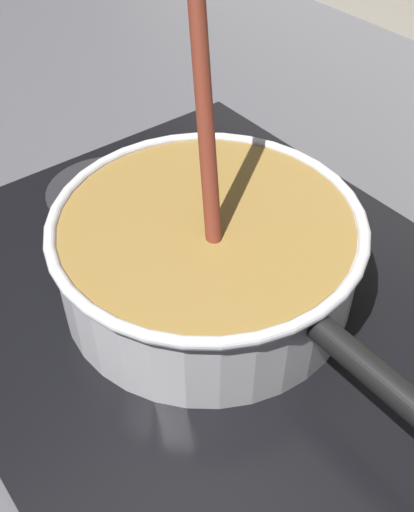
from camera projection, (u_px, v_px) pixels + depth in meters
The scene contains 5 objects.
ground at pixel (84, 353), 0.56m from camera, with size 2.40×1.60×0.04m, color #4C4C51.
hob_plate at pixel (207, 292), 0.58m from camera, with size 0.56×0.48×0.01m, color black.
burner_ring at pixel (207, 285), 0.58m from camera, with size 0.19×0.19×0.01m, color #592D0C.
spare_burner at pixel (105, 192), 0.69m from camera, with size 0.14×0.14×0.01m, color #262628.
cooking_pan at pixel (208, 252), 0.55m from camera, with size 0.42×0.28×0.32m.
Camera 1 is at (0.35, -0.12, 0.43)m, focal length 41.68 mm.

